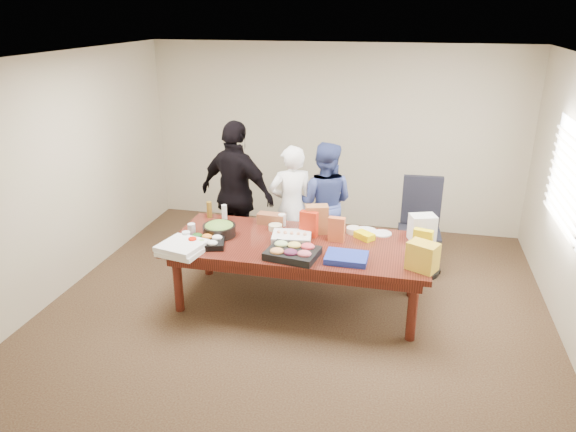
% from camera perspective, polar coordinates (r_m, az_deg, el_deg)
% --- Properties ---
extents(floor, '(5.50, 5.00, 0.02)m').
position_cam_1_polar(floor, '(6.17, 1.11, -9.31)').
color(floor, '#47301E').
rests_on(floor, ground).
extents(ceiling, '(5.50, 5.00, 0.02)m').
position_cam_1_polar(ceiling, '(5.32, 1.33, 16.77)').
color(ceiling, white).
rests_on(ceiling, wall_back).
extents(wall_back, '(5.50, 0.04, 2.70)m').
position_cam_1_polar(wall_back, '(7.97, 4.93, 8.34)').
color(wall_back, beige).
rests_on(wall_back, floor).
extents(wall_front, '(5.50, 0.04, 2.70)m').
position_cam_1_polar(wall_front, '(3.41, -7.57, -10.45)').
color(wall_front, beige).
rests_on(wall_front, floor).
extents(wall_left, '(0.04, 5.00, 2.70)m').
position_cam_1_polar(wall_left, '(6.69, -22.57, 4.23)').
color(wall_left, beige).
rests_on(wall_left, floor).
extents(window_panel, '(0.03, 1.40, 1.10)m').
position_cam_1_polar(window_panel, '(6.24, 27.77, 3.68)').
color(window_panel, white).
rests_on(window_panel, wall_right).
extents(window_blinds, '(0.04, 1.36, 1.00)m').
position_cam_1_polar(window_blinds, '(6.23, 27.42, 3.71)').
color(window_blinds, beige).
rests_on(window_blinds, wall_right).
extents(conference_table, '(2.80, 1.20, 0.75)m').
position_cam_1_polar(conference_table, '(5.98, 1.14, -6.13)').
color(conference_table, '#4C1C0F').
rests_on(conference_table, floor).
extents(office_chair, '(0.61, 0.61, 1.15)m').
position_cam_1_polar(office_chair, '(6.77, 13.88, -1.50)').
color(office_chair, black).
rests_on(office_chair, floor).
extents(person_center, '(0.68, 0.58, 1.58)m').
position_cam_1_polar(person_center, '(6.74, 0.37, 1.00)').
color(person_center, white).
rests_on(person_center, floor).
extents(person_right, '(0.79, 0.63, 1.59)m').
position_cam_1_polar(person_right, '(6.87, 3.89, 1.41)').
color(person_right, '#38478A').
rests_on(person_right, floor).
extents(person_left, '(1.19, 0.82, 1.88)m').
position_cam_1_polar(person_left, '(6.75, -5.48, 2.27)').
color(person_left, black).
rests_on(person_left, floor).
extents(veggie_tray, '(0.49, 0.43, 0.06)m').
position_cam_1_polar(veggie_tray, '(5.80, -8.88, -2.86)').
color(veggie_tray, black).
rests_on(veggie_tray, conference_table).
extents(fruit_tray, '(0.57, 0.48, 0.08)m').
position_cam_1_polar(fruit_tray, '(5.48, 0.48, -4.00)').
color(fruit_tray, black).
rests_on(fruit_tray, conference_table).
extents(sheet_cake, '(0.46, 0.37, 0.07)m').
position_cam_1_polar(sheet_cake, '(5.86, 0.39, -2.28)').
color(sheet_cake, white).
rests_on(sheet_cake, conference_table).
extents(salad_bowl, '(0.39, 0.39, 0.12)m').
position_cam_1_polar(salad_bowl, '(6.03, -7.35, -1.51)').
color(salad_bowl, black).
rests_on(salad_bowl, conference_table).
extents(chip_bag_blue, '(0.43, 0.32, 0.06)m').
position_cam_1_polar(chip_bag_blue, '(5.43, 6.27, -4.46)').
color(chip_bag_blue, '#1B2D99').
rests_on(chip_bag_blue, conference_table).
extents(chip_bag_red, '(0.21, 0.12, 0.29)m').
position_cam_1_polar(chip_bag_red, '(5.94, 2.24, -0.85)').
color(chip_bag_red, '#B2240D').
rests_on(chip_bag_red, conference_table).
extents(chip_bag_yellow, '(0.21, 0.12, 0.29)m').
position_cam_1_polar(chip_bag_yellow, '(5.63, 14.18, -2.80)').
color(chip_bag_yellow, yellow).
rests_on(chip_bag_yellow, conference_table).
extents(chip_bag_orange, '(0.18, 0.09, 0.28)m').
position_cam_1_polar(chip_bag_orange, '(5.82, 5.21, -1.44)').
color(chip_bag_orange, '#CD5A2C').
rests_on(chip_bag_orange, conference_table).
extents(mayo_jar, '(0.10, 0.10, 0.14)m').
position_cam_1_polar(mayo_jar, '(6.24, -0.64, -0.43)').
color(mayo_jar, silver).
rests_on(mayo_jar, conference_table).
extents(mustard_bottle, '(0.07, 0.07, 0.17)m').
position_cam_1_polar(mustard_bottle, '(6.03, 4.42, -1.14)').
color(mustard_bottle, '#D7C605').
rests_on(mustard_bottle, conference_table).
extents(dressing_bottle, '(0.08, 0.08, 0.20)m').
position_cam_1_polar(dressing_bottle, '(6.54, -8.41, 0.68)').
color(dressing_bottle, brown).
rests_on(dressing_bottle, conference_table).
extents(ranch_bottle, '(0.07, 0.07, 0.19)m').
position_cam_1_polar(ranch_bottle, '(6.43, -6.82, 0.36)').
color(ranch_bottle, silver).
rests_on(ranch_bottle, conference_table).
extents(banana_bunch, '(0.25, 0.23, 0.07)m').
position_cam_1_polar(banana_bunch, '(5.96, 8.17, -2.10)').
color(banana_bunch, '#FCE600').
rests_on(banana_bunch, conference_table).
extents(bread_loaf, '(0.33, 0.16, 0.13)m').
position_cam_1_polar(bread_loaf, '(6.29, -1.79, -0.31)').
color(bread_loaf, brown).
rests_on(bread_loaf, conference_table).
extents(kraft_bag, '(0.28, 0.21, 0.33)m').
position_cam_1_polar(kraft_bag, '(6.01, 3.08, -0.36)').
color(kraft_bag, '#985C33').
rests_on(kraft_bag, conference_table).
extents(red_cup, '(0.10, 0.10, 0.12)m').
position_cam_1_polar(red_cup, '(5.75, -10.15, -2.86)').
color(red_cup, red).
rests_on(red_cup, conference_table).
extents(clear_cup_a, '(0.10, 0.10, 0.12)m').
position_cam_1_polar(clear_cup_a, '(5.91, -10.81, -2.22)').
color(clear_cup_a, silver).
rests_on(clear_cup_a, conference_table).
extents(clear_cup_b, '(0.10, 0.10, 0.12)m').
position_cam_1_polar(clear_cup_b, '(6.12, -10.26, -1.35)').
color(clear_cup_b, white).
rests_on(clear_cup_b, conference_table).
extents(pizza_box_lower, '(0.49, 0.49, 0.05)m').
position_cam_1_polar(pizza_box_lower, '(5.69, -11.17, -3.59)').
color(pizza_box_lower, white).
rests_on(pizza_box_lower, conference_table).
extents(pizza_box_upper, '(0.51, 0.51, 0.05)m').
position_cam_1_polar(pizza_box_upper, '(5.68, -11.27, -3.10)').
color(pizza_box_upper, white).
rests_on(pizza_box_upper, pizza_box_lower).
extents(plate_a, '(0.31, 0.31, 0.02)m').
position_cam_1_polar(plate_a, '(6.14, 8.23, -1.65)').
color(plate_a, white).
rests_on(plate_a, conference_table).
extents(plate_b, '(0.25, 0.25, 0.01)m').
position_cam_1_polar(plate_b, '(6.12, 10.01, -1.85)').
color(plate_b, white).
rests_on(plate_b, conference_table).
extents(dip_bowl_a, '(0.20, 0.20, 0.06)m').
position_cam_1_polar(dip_bowl_a, '(6.10, 7.01, -1.51)').
color(dip_bowl_a, beige).
rests_on(dip_bowl_a, conference_table).
extents(dip_bowl_b, '(0.17, 0.17, 0.06)m').
position_cam_1_polar(dip_bowl_b, '(6.14, -1.35, -1.21)').
color(dip_bowl_b, beige).
rests_on(dip_bowl_b, conference_table).
extents(grocery_bag_white, '(0.32, 0.27, 0.29)m').
position_cam_1_polar(grocery_bag_white, '(6.01, 14.16, -1.22)').
color(grocery_bag_white, white).
rests_on(grocery_bag_white, conference_table).
extents(grocery_bag_yellow, '(0.34, 0.30, 0.28)m').
position_cam_1_polar(grocery_bag_yellow, '(5.34, 14.19, -4.20)').
color(grocery_bag_yellow, gold).
rests_on(grocery_bag_yellow, conference_table).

